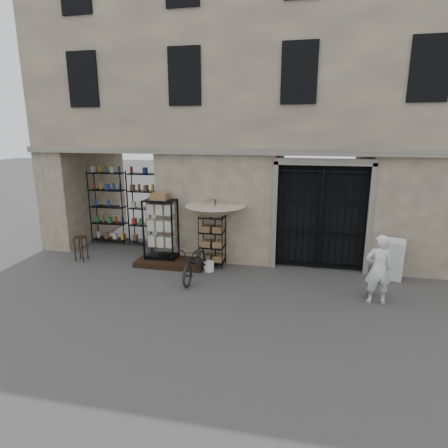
% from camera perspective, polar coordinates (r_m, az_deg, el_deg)
% --- Properties ---
extents(ground, '(80.00, 80.00, 0.00)m').
position_cam_1_polar(ground, '(9.08, 3.14, -10.67)').
color(ground, black).
rests_on(ground, ground).
extents(main_building, '(14.00, 4.00, 9.00)m').
position_cam_1_polar(main_building, '(12.25, 6.52, 17.24)').
color(main_building, tan).
rests_on(main_building, ground).
extents(shop_recess, '(3.00, 1.70, 3.00)m').
position_cam_1_polar(shop_recess, '(12.59, -15.33, 3.01)').
color(shop_recess, black).
rests_on(shop_recess, ground).
extents(shop_shelving, '(2.70, 0.50, 2.50)m').
position_cam_1_polar(shop_shelving, '(13.09, -14.46, 2.36)').
color(shop_shelving, black).
rests_on(shop_shelving, ground).
extents(iron_gate, '(2.50, 0.21, 3.00)m').
position_cam_1_polar(iron_gate, '(10.69, 14.50, 1.19)').
color(iron_gate, black).
rests_on(iron_gate, ground).
extents(step_platform, '(2.00, 0.90, 0.15)m').
position_cam_1_polar(step_platform, '(11.01, -8.04, -5.84)').
color(step_platform, black).
rests_on(step_platform, ground).
extents(display_cabinet, '(0.92, 0.63, 1.88)m').
position_cam_1_polar(display_cabinet, '(11.02, -9.58, -1.23)').
color(display_cabinet, black).
rests_on(display_cabinet, step_platform).
extents(wire_rack, '(0.80, 0.70, 1.54)m').
position_cam_1_polar(wire_rack, '(10.64, -1.79, -2.58)').
color(wire_rack, black).
rests_on(wire_rack, ground).
extents(market_umbrella, '(1.84, 1.86, 2.36)m').
position_cam_1_polar(market_umbrella, '(10.33, -1.36, 2.33)').
color(market_umbrella, black).
rests_on(market_umbrella, ground).
extents(white_bucket, '(0.35, 0.35, 0.27)m').
position_cam_1_polar(white_bucket, '(10.46, -2.31, -6.45)').
color(white_bucket, white).
rests_on(white_bucket, ground).
extents(bicycle, '(0.64, 0.95, 1.78)m').
position_cam_1_polar(bicycle, '(10.00, -4.37, -8.29)').
color(bicycle, black).
rests_on(bicycle, ground).
extents(wooden_stool, '(0.42, 0.42, 0.75)m').
position_cam_1_polar(wooden_stool, '(11.98, -20.96, -3.42)').
color(wooden_stool, black).
rests_on(wooden_stool, ground).
extents(steel_bollard, '(0.18, 0.18, 0.79)m').
position_cam_1_polar(steel_bollard, '(9.44, 21.45, -8.07)').
color(steel_bollard, slate).
rests_on(steel_bollard, ground).
extents(shopkeeper, '(0.78, 1.66, 0.38)m').
position_cam_1_polar(shopkeeper, '(9.34, 22.01, -10.98)').
color(shopkeeper, silver).
rests_on(shopkeeper, ground).
extents(easel_sign, '(0.66, 0.71, 1.08)m').
position_cam_1_polar(easel_sign, '(10.56, 24.30, -5.09)').
color(easel_sign, silver).
rests_on(easel_sign, ground).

